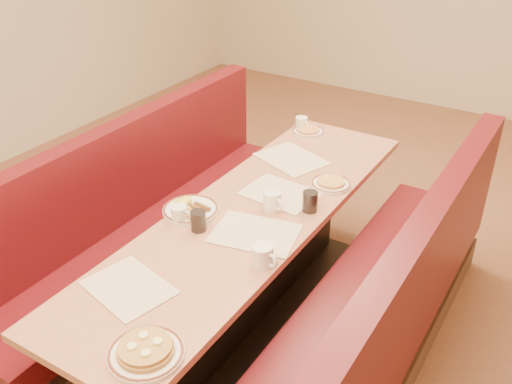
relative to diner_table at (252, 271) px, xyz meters
The scene contains 18 objects.
ground 0.37m from the diner_table, ahead, with size 8.00×8.00×0.00m, color #9E6647.
diner_table is the anchor object (origin of this frame).
booth_left 0.73m from the diner_table, behind, with size 0.55×2.50×1.05m.
booth_right 0.73m from the diner_table, ahead, with size 0.55×2.50×1.05m.
placemat_near_left 0.88m from the diner_table, 98.66° to the right, with size 0.36×0.27×0.00m, color #FFF5C7.
placemat_near_right 0.43m from the diner_table, 52.40° to the right, with size 0.41×0.30×0.00m, color #FFF5C7.
placemat_far_left 0.76m from the diner_table, 100.48° to the left, with size 0.40×0.30×0.00m, color #FFF5C7.
placemat_far_right 0.45m from the diner_table, 82.62° to the left, with size 0.39×0.29×0.00m, color #FFF5C7.
pancake_plate 1.13m from the diner_table, 79.13° to the right, with size 0.28×0.28×0.06m.
eggs_plate 0.51m from the diner_table, 149.80° to the right, with size 0.29×0.29×0.06m.
extra_plate_mid 0.66m from the diner_table, 64.58° to the left, with size 0.23×0.23×0.05m.
extra_plate_far 1.14m from the diner_table, 101.43° to the left, with size 0.22×0.22×0.04m.
coffee_mug_a 0.62m from the diner_table, 51.19° to the right, with size 0.14×0.10×0.10m.
coffee_mug_b 0.56m from the diner_table, 134.86° to the right, with size 0.11×0.08×0.09m.
coffee_mug_c 0.44m from the diner_table, 48.86° to the left, with size 0.13×0.09×0.10m.
coffee_mug_d 1.19m from the diner_table, 104.36° to the left, with size 0.11×0.08×0.09m.
soda_tumbler_near 0.52m from the diner_table, 116.35° to the right, with size 0.08×0.08×0.11m.
soda_tumbler_mid 0.53m from the diner_table, 35.64° to the left, with size 0.08×0.08×0.11m.
Camera 1 is at (1.33, -2.11, 2.31)m, focal length 40.00 mm.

